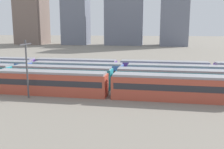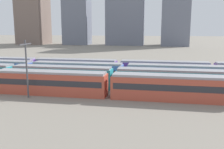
{
  "view_description": "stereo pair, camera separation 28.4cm",
  "coord_description": "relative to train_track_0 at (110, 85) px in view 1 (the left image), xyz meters",
  "views": [
    {
      "loc": [
        29.26,
        -36.76,
        10.39
      ],
      "look_at": [
        21.28,
        7.8,
        2.04
      ],
      "focal_mm": 40.54,
      "sensor_mm": 36.0,
      "label": 1
    },
    {
      "loc": [
        29.54,
        -36.71,
        10.39
      ],
      "look_at": [
        21.28,
        7.8,
        2.04
      ],
      "focal_mm": 40.54,
      "sensor_mm": 36.0,
      "label": 2
    }
  ],
  "objects": [
    {
      "name": "catenary_pole_0",
      "position": [
        -11.92,
        -2.71,
        2.96
      ],
      "size": [
        0.24,
        3.2,
        8.67
      ],
      "color": "#4C4C51",
      "rests_on": "ground_plane"
    },
    {
      "name": "distant_building_2",
      "position": [
        -13.51,
        119.23,
        12.4
      ],
      "size": [
        22.54,
        12.46,
        28.62
      ],
      "primitive_type": "cube",
      "color": "slate",
      "rests_on": "ground_plane"
    },
    {
      "name": "train_track_3",
      "position": [
        8.38,
        15.6,
        0.0
      ],
      "size": [
        93.6,
        3.06,
        3.75
      ],
      "color": "#6B429E",
      "rests_on": "ground_plane"
    },
    {
      "name": "distant_building_1",
      "position": [
        -44.19,
        119.23,
        20.53
      ],
      "size": [
        15.86,
        12.78,
        44.87
      ],
      "primitive_type": "cube",
      "color": "slate",
      "rests_on": "ground_plane"
    },
    {
      "name": "distant_building_0",
      "position": [
        -73.87,
        119.23,
        22.76
      ],
      "size": [
        16.87,
        18.23,
        49.33
      ],
      "primitive_type": "cube",
      "color": "#7A665B",
      "rests_on": "ground_plane"
    },
    {
      "name": "ground_plane",
      "position": [
        -22.3,
        7.8,
        -1.9
      ],
      "size": [
        600.0,
        600.0,
        0.0
      ],
      "primitive_type": "plane",
      "color": "gray"
    },
    {
      "name": "distant_building_3",
      "position": [
        16.04,
        119.23,
        23.76
      ],
      "size": [
        15.64,
        19.01,
        51.32
      ],
      "primitive_type": "cube",
      "color": "slate",
      "rests_on": "ground_plane"
    },
    {
      "name": "train_track_0",
      "position": [
        0.0,
        0.0,
        0.0
      ],
      "size": [
        74.7,
        3.06,
        3.75
      ],
      "color": "#BC4C38",
      "rests_on": "ground_plane"
    }
  ]
}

